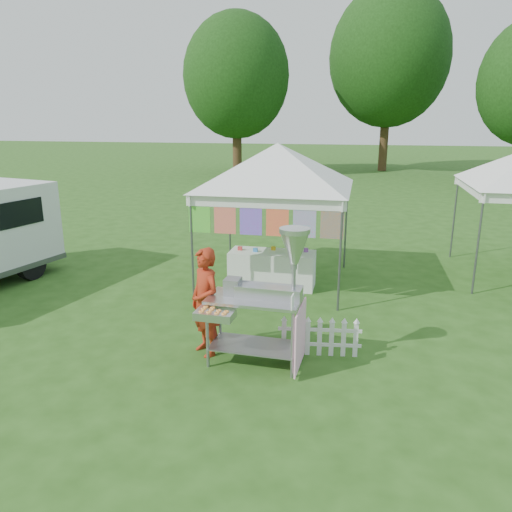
# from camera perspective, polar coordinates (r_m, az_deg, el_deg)

# --- Properties ---
(ground) EXTENTS (120.00, 120.00, 0.00)m
(ground) POSITION_cam_1_polar(r_m,az_deg,el_deg) (7.86, -2.10, -10.97)
(ground) COLOR #274E16
(ground) RESTS_ON ground
(canopy_main) EXTENTS (4.24, 4.24, 3.45)m
(canopy_main) POSITION_cam_1_polar(r_m,az_deg,el_deg) (10.46, 2.48, 12.73)
(canopy_main) COLOR #59595E
(canopy_main) RESTS_ON ground
(tree_left) EXTENTS (6.40, 6.40, 9.53)m
(tree_left) POSITION_cam_1_polar(r_m,az_deg,el_deg) (31.85, -2.25, 19.83)
(tree_left) COLOR #362113
(tree_left) RESTS_ON ground
(tree_mid) EXTENTS (7.60, 7.60, 11.52)m
(tree_mid) POSITION_cam_1_polar(r_m,az_deg,el_deg) (35.02, 15.01, 21.11)
(tree_mid) COLOR #362113
(tree_mid) RESTS_ON ground
(donut_cart) EXTENTS (1.52, 0.97, 2.06)m
(donut_cart) POSITION_cam_1_polar(r_m,az_deg,el_deg) (7.02, 1.48, -3.54)
(donut_cart) COLOR gray
(donut_cart) RESTS_ON ground
(vendor) EXTENTS (0.72, 0.71, 1.67)m
(vendor) POSITION_cam_1_polar(r_m,az_deg,el_deg) (7.56, -5.83, -5.25)
(vendor) COLOR #9E2913
(vendor) RESTS_ON ground
(picket_fence) EXTENTS (1.25, 0.17, 0.56)m
(picket_fence) POSITION_cam_1_polar(r_m,az_deg,el_deg) (7.71, 7.28, -9.27)
(picket_fence) COLOR silver
(picket_fence) RESTS_ON ground
(display_table) EXTENTS (1.80, 0.70, 0.76)m
(display_table) POSITION_cam_1_polar(r_m,az_deg,el_deg) (10.65, 1.85, -1.49)
(display_table) COLOR white
(display_table) RESTS_ON ground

